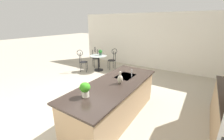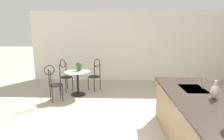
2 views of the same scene
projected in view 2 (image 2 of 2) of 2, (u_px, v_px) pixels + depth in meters
The scene contains 9 objects.
wall_left_window at pixel (131, 46), 7.23m from camera, with size 0.12×7.80×2.70m, color silver.
kitchen_island at pixel (204, 127), 2.93m from camera, with size 2.80×1.06×0.92m.
bistro_table at pixel (78, 81), 5.66m from camera, with size 0.80×0.80×0.74m.
chair_near_window at pixel (65, 74), 6.06m from camera, with size 0.53×0.53×1.04m.
chair_by_island at pixel (95, 73), 6.14m from camera, with size 0.53×0.53×1.04m.
chair_toward_desk at pixel (54, 81), 5.14m from camera, with size 0.52×0.52×1.04m.
sink_faucet at pixel (204, 83), 3.34m from camera, with size 0.02×0.02×0.22m, color #B2B5BA.
potted_plant_on_table at pixel (79, 66), 5.70m from camera, with size 0.19×0.19×0.27m.
vase_on_counter at pixel (215, 92), 2.85m from camera, with size 0.13×0.13×0.29m.
Camera 2 is at (3.02, -0.52, 1.95)m, focal length 29.68 mm.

